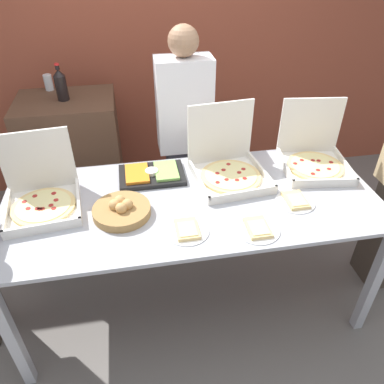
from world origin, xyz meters
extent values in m
plane|color=slate|center=(0.00, 0.00, 0.00)|extent=(16.00, 16.00, 0.00)
cube|color=brown|center=(0.00, 1.70, 1.40)|extent=(10.00, 0.06, 2.80)
cube|color=#A8AAB2|center=(0.00, 0.00, 0.89)|extent=(2.23, 0.97, 0.02)
cube|color=#A8AAB2|center=(-1.07, -0.43, 0.44)|extent=(0.06, 0.06, 0.88)
cube|color=#A8AAB2|center=(1.07, -0.43, 0.44)|extent=(0.06, 0.06, 0.88)
cube|color=#A8AAB2|center=(-1.07, 0.43, 0.44)|extent=(0.06, 0.06, 0.88)
cube|color=#A8AAB2|center=(1.07, 0.43, 0.44)|extent=(0.06, 0.06, 0.88)
cube|color=silver|center=(0.28, 0.15, 0.92)|extent=(0.48, 0.48, 0.02)
cube|color=silver|center=(0.30, -0.06, 0.95)|extent=(0.44, 0.06, 0.04)
cube|color=silver|center=(0.07, 0.13, 0.95)|extent=(0.06, 0.44, 0.04)
cube|color=silver|center=(0.49, 0.17, 0.95)|extent=(0.06, 0.44, 0.04)
cube|color=silver|center=(0.26, 0.38, 1.13)|extent=(0.44, 0.06, 0.42)
cylinder|color=#E5C17A|center=(0.28, 0.15, 0.94)|extent=(0.39, 0.39, 0.02)
cylinder|color=beige|center=(0.28, 0.15, 0.95)|extent=(0.33, 0.33, 0.00)
cylinder|color=maroon|center=(0.34, 0.17, 0.95)|extent=(0.03, 0.03, 0.00)
cylinder|color=maroon|center=(0.38, 0.20, 0.95)|extent=(0.03, 0.03, 0.00)
cylinder|color=maroon|center=(0.29, 0.28, 0.95)|extent=(0.03, 0.03, 0.00)
cylinder|color=maroon|center=(0.25, 0.21, 0.95)|extent=(0.03, 0.03, 0.00)
cylinder|color=maroon|center=(0.20, 0.18, 0.95)|extent=(0.03, 0.03, 0.00)
cylinder|color=maroon|center=(0.17, 0.08, 0.95)|extent=(0.03, 0.03, 0.00)
cylinder|color=maroon|center=(0.24, 0.10, 0.95)|extent=(0.03, 0.03, 0.00)
cylinder|color=maroon|center=(0.30, 0.09, 0.95)|extent=(0.03, 0.03, 0.00)
cylinder|color=maroon|center=(0.35, 0.09, 0.95)|extent=(0.03, 0.03, 0.00)
cube|color=silver|center=(0.86, 0.17, 0.92)|extent=(0.47, 0.47, 0.02)
cube|color=silver|center=(0.83, -0.03, 0.95)|extent=(0.42, 0.07, 0.04)
cube|color=silver|center=(0.66, 0.20, 0.95)|extent=(0.07, 0.42, 0.04)
cube|color=silver|center=(1.06, 0.15, 0.95)|extent=(0.07, 0.42, 0.04)
cube|color=silver|center=(0.89, 0.39, 1.12)|extent=(0.42, 0.07, 0.40)
cylinder|color=#E5C17A|center=(0.86, 0.17, 0.94)|extent=(0.37, 0.37, 0.02)
cylinder|color=beige|center=(0.86, 0.17, 0.95)|extent=(0.32, 0.32, 0.00)
cylinder|color=maroon|center=(0.97, 0.18, 0.95)|extent=(0.03, 0.03, 0.00)
cylinder|color=maroon|center=(0.90, 0.21, 0.95)|extent=(0.03, 0.03, 0.00)
cylinder|color=maroon|center=(0.87, 0.22, 0.95)|extent=(0.03, 0.03, 0.00)
cylinder|color=maroon|center=(0.79, 0.24, 0.95)|extent=(0.03, 0.03, 0.00)
cylinder|color=maroon|center=(0.73, 0.21, 0.95)|extent=(0.03, 0.03, 0.00)
cylinder|color=maroon|center=(0.79, 0.07, 0.95)|extent=(0.03, 0.03, 0.00)
cylinder|color=maroon|center=(0.85, 0.10, 0.95)|extent=(0.03, 0.03, 0.00)
cylinder|color=maroon|center=(0.92, 0.10, 0.95)|extent=(0.03, 0.03, 0.00)
cube|color=silver|center=(-0.85, 0.04, 0.92)|extent=(0.44, 0.44, 0.02)
cube|color=silver|center=(-0.83, -0.16, 0.95)|extent=(0.40, 0.06, 0.04)
cube|color=silver|center=(-1.04, 0.02, 0.95)|extent=(0.06, 0.40, 0.04)
cube|color=silver|center=(-0.66, 0.06, 0.95)|extent=(0.06, 0.40, 0.04)
cube|color=silver|center=(-0.87, 0.25, 1.12)|extent=(0.40, 0.06, 0.38)
cylinder|color=#E5C17A|center=(-0.85, 0.04, 0.94)|extent=(0.36, 0.36, 0.02)
cylinder|color=beige|center=(-0.85, 0.04, 0.95)|extent=(0.31, 0.31, 0.00)
cylinder|color=maroon|center=(-0.81, 0.02, 0.95)|extent=(0.03, 0.03, 0.00)
cylinder|color=maroon|center=(-0.78, 0.07, 0.95)|extent=(0.03, 0.03, 0.00)
cylinder|color=maroon|center=(-0.80, 0.14, 0.95)|extent=(0.03, 0.03, 0.00)
cylinder|color=maroon|center=(-0.91, 0.13, 0.95)|extent=(0.03, 0.03, 0.00)
cylinder|color=maroon|center=(-0.96, 0.09, 0.95)|extent=(0.03, 0.03, 0.00)
cylinder|color=maroon|center=(-0.93, 0.02, 0.95)|extent=(0.03, 0.03, 0.00)
cylinder|color=maroon|center=(-0.88, 0.01, 0.95)|extent=(0.03, 0.03, 0.00)
cylinder|color=maroon|center=(-0.86, 0.00, 0.95)|extent=(0.03, 0.03, 0.00)
cylinder|color=maroon|center=(-0.85, 0.00, 0.95)|extent=(0.03, 0.03, 0.00)
cylinder|color=maroon|center=(-0.79, -0.01, 0.95)|extent=(0.03, 0.03, 0.00)
cylinder|color=white|center=(0.59, -0.14, 0.91)|extent=(0.23, 0.23, 0.01)
cube|color=#E5C17A|center=(0.59, -0.14, 0.92)|extent=(0.12, 0.17, 0.02)
cube|color=beige|center=(0.59, -0.15, 0.93)|extent=(0.09, 0.12, 0.01)
cylinder|color=white|center=(-0.08, -0.28, 0.91)|extent=(0.24, 0.24, 0.01)
cube|color=#E5C17A|center=(-0.08, -0.28, 0.92)|extent=(0.12, 0.17, 0.02)
cube|color=beige|center=(-0.08, -0.29, 0.93)|extent=(0.09, 0.12, 0.01)
cylinder|color=white|center=(0.30, -0.34, 0.91)|extent=(0.24, 0.24, 0.01)
cube|color=#E5C17A|center=(0.30, -0.34, 0.92)|extent=(0.12, 0.17, 0.02)
cube|color=beige|center=(0.30, -0.35, 0.93)|extent=(0.09, 0.12, 0.01)
cube|color=black|center=(-0.21, 0.28, 0.92)|extent=(0.42, 0.28, 0.03)
cube|color=orange|center=(-0.31, 0.28, 0.94)|extent=(0.15, 0.22, 0.02)
cube|color=#8CC65B|center=(-0.12, 0.28, 0.94)|extent=(0.15, 0.22, 0.02)
cylinder|color=white|center=(-0.21, 0.28, 0.95)|extent=(0.08, 0.08, 0.02)
cylinder|color=#9E7542|center=(-0.42, -0.07, 0.93)|extent=(0.32, 0.32, 0.05)
sphere|color=tan|center=(-0.38, -0.08, 0.98)|extent=(0.06, 0.06, 0.06)
sphere|color=tan|center=(-0.42, -0.04, 0.98)|extent=(0.06, 0.06, 0.06)
sphere|color=tan|center=(-0.45, -0.07, 0.98)|extent=(0.06, 0.06, 0.06)
sphere|color=tan|center=(-0.41, -0.11, 0.98)|extent=(0.06, 0.06, 0.06)
cube|color=#4C3323|center=(-0.80, 1.10, 0.57)|extent=(0.75, 0.57, 1.15)
cylinder|color=black|center=(-0.80, 1.09, 1.24)|extent=(0.09, 0.09, 0.18)
cone|color=black|center=(-0.80, 1.09, 1.36)|extent=(0.09, 0.09, 0.05)
cylinder|color=black|center=(-0.80, 1.09, 1.39)|extent=(0.03, 0.03, 0.03)
cylinder|color=red|center=(-0.80, 1.09, 1.42)|extent=(0.03, 0.03, 0.01)
cylinder|color=silver|center=(-0.93, 1.33, 1.21)|extent=(0.07, 0.07, 0.12)
cylinder|color=silver|center=(-0.93, 1.33, 1.27)|extent=(0.06, 0.06, 0.00)
cube|color=#2D2D38|center=(0.08, 0.78, 0.41)|extent=(0.28, 0.20, 0.83)
cube|color=white|center=(0.08, 0.78, 1.17)|extent=(0.40, 0.22, 0.69)
sphere|color=#9E7556|center=(0.08, 0.78, 1.62)|extent=(0.21, 0.21, 0.21)
camera|label=1|loc=(-0.32, -1.76, 2.25)|focal=35.00mm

